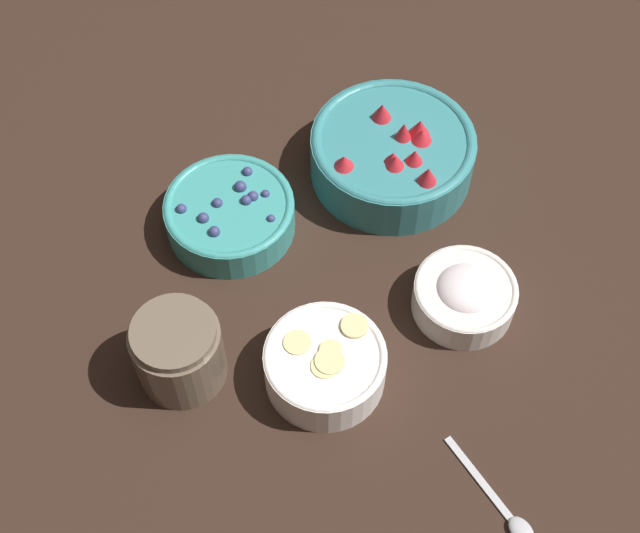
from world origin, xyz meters
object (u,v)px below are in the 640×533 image
Objects in this scene: bowl_blueberries at (230,213)px; bowl_cream at (465,294)px; bowl_strawberries at (393,152)px; bowl_bananas at (325,364)px; jar_chocolate at (179,353)px.

bowl_cream is at bearing -59.48° from bowl_blueberries.
bowl_strawberries is 1.55× the size of bowl_bananas.
bowl_cream is 0.33m from jar_chocolate.
jar_chocolate is (-0.37, -0.08, 0.00)m from bowl_strawberries.
bowl_strawberries is 0.22m from bowl_blueberries.
bowl_bananas is 0.16m from jar_chocolate.
bowl_blueberries is at bearing 120.52° from bowl_cream.
jar_chocolate is (-0.16, -0.14, 0.01)m from bowl_blueberries.
bowl_strawberries is 0.22m from bowl_cream.
bowl_strawberries is at bearing 12.67° from jar_chocolate.
bowl_bananas is at bearing -39.80° from jar_chocolate.
bowl_strawberries is at bearing -13.43° from bowl_blueberries.
bowl_blueberries is 0.21m from jar_chocolate.
bowl_strawberries reaches higher than bowl_blueberries.
jar_chocolate is at bearing -167.33° from bowl_strawberries.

